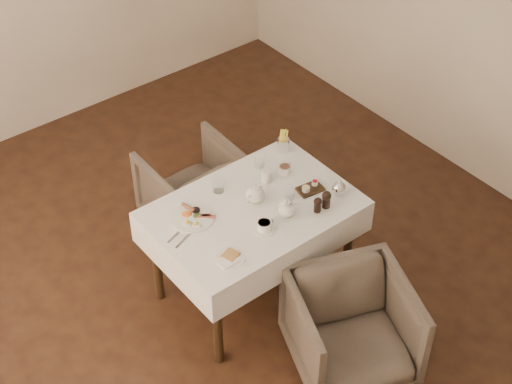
{
  "coord_description": "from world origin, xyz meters",
  "views": [
    {
      "loc": [
        -2.18,
        -3.06,
        4.04
      ],
      "look_at": [
        0.14,
        -0.12,
        0.82
      ],
      "focal_mm": 55.0,
      "sensor_mm": 36.0,
      "label": 1
    }
  ],
  "objects_px": {
    "table": "(253,221)",
    "teapot_centre": "(255,193)",
    "armchair_far": "(195,189)",
    "breakfast_plate": "(192,217)",
    "armchair_near": "(352,329)"
  },
  "relations": [
    {
      "from": "armchair_far",
      "to": "teapot_centre",
      "type": "relative_size",
      "value": 4.07
    },
    {
      "from": "breakfast_plate",
      "to": "teapot_centre",
      "type": "xyz_separation_m",
      "value": [
        0.4,
        -0.12,
        0.06
      ]
    },
    {
      "from": "table",
      "to": "armchair_near",
      "type": "relative_size",
      "value": 1.78
    },
    {
      "from": "table",
      "to": "armchair_near",
      "type": "distance_m",
      "value": 0.92
    },
    {
      "from": "table",
      "to": "teapot_centre",
      "type": "distance_m",
      "value": 0.19
    },
    {
      "from": "armchair_near",
      "to": "teapot_centre",
      "type": "height_order",
      "value": "teapot_centre"
    },
    {
      "from": "armchair_near",
      "to": "table",
      "type": "bearing_deg",
      "value": 117.19
    },
    {
      "from": "breakfast_plate",
      "to": "teapot_centre",
      "type": "bearing_deg",
      "value": -4.97
    },
    {
      "from": "armchair_near",
      "to": "teapot_centre",
      "type": "bearing_deg",
      "value": 113.97
    },
    {
      "from": "armchair_near",
      "to": "armchair_far",
      "type": "distance_m",
      "value": 1.68
    },
    {
      "from": "table",
      "to": "teapot_centre",
      "type": "xyz_separation_m",
      "value": [
        0.05,
        0.04,
        0.18
      ]
    },
    {
      "from": "teapot_centre",
      "to": "armchair_near",
      "type": "bearing_deg",
      "value": -104.05
    },
    {
      "from": "teapot_centre",
      "to": "breakfast_plate",
      "type": "bearing_deg",
      "value": 147.21
    },
    {
      "from": "armchair_near",
      "to": "teapot_centre",
      "type": "distance_m",
      "value": 1.02
    },
    {
      "from": "breakfast_plate",
      "to": "teapot_centre",
      "type": "relative_size",
      "value": 1.62
    }
  ]
}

